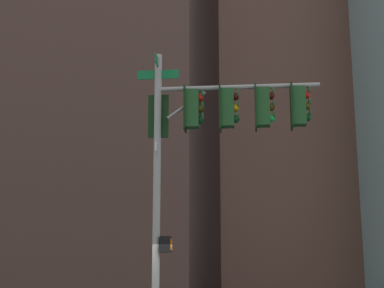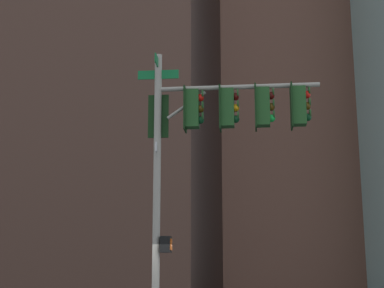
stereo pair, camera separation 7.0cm
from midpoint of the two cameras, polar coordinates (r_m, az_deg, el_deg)
The scene contains 2 objects.
signal_pole_assembly at distance 15.07m, azimuth 1.68°, elevation 1.40°, with size 4.48×2.09×7.49m.
building_brick_midblock at distance 56.63m, azimuth 9.03°, elevation 11.08°, with size 18.03×15.99×48.09m, color brown.
Camera 1 is at (-2.71, -14.45, 1.90)m, focal length 54.71 mm.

